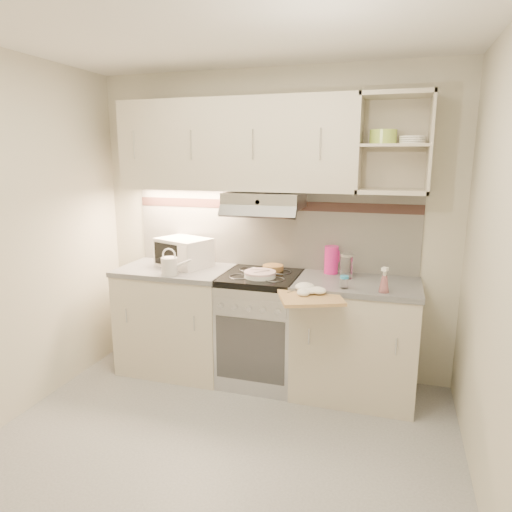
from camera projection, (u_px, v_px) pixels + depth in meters
The scene contains 17 objects.
ground at pixel (210, 461), 2.77m from camera, with size 3.00×3.00×0.00m, color #9B9C9E.
room_shell at pixel (227, 188), 2.77m from camera, with size 3.04×2.84×2.52m.
base_cabinet_left at pixel (177, 321), 3.92m from camera, with size 0.90×0.60×0.86m, color beige.
worktop_left at pixel (175, 270), 3.83m from camera, with size 0.92×0.62×0.04m, color slate.
base_cabinet_right at pixel (355, 341), 3.49m from camera, with size 0.90×0.60×0.86m, color beige.
worktop_right at pixel (357, 284), 3.40m from camera, with size 0.92×0.62×0.04m, color slate.
electric_range at pixel (261, 328), 3.70m from camera, with size 0.60×0.60×0.90m.
microwave at pixel (184, 252), 3.86m from camera, with size 0.51×0.44×0.24m.
watering_can at pixel (170, 265), 3.58m from camera, with size 0.25×0.13×0.21m.
plate_stack at pixel (260, 274), 3.52m from camera, with size 0.25×0.25×0.05m.
bread_loaf at pixel (273, 268), 3.74m from camera, with size 0.17×0.17×0.04m, color olive.
pink_pitcher at pixel (331, 260), 3.62m from camera, with size 0.12×0.11×0.22m.
glass_jar at pixel (346, 266), 3.47m from camera, with size 0.10×0.10×0.19m.
spice_jar at pixel (344, 282), 3.22m from camera, with size 0.06×0.06×0.09m.
spray_bottle at pixel (384, 282), 3.12m from camera, with size 0.07×0.07×0.19m.
cutting_board at pixel (310, 297), 3.12m from camera, with size 0.41×0.37×0.02m, color tan.
dish_towel at pixel (309, 290), 3.14m from camera, with size 0.24×0.20×0.06m, color beige, non-canonical shape.
Camera 1 is at (0.98, -2.25, 1.81)m, focal length 32.00 mm.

